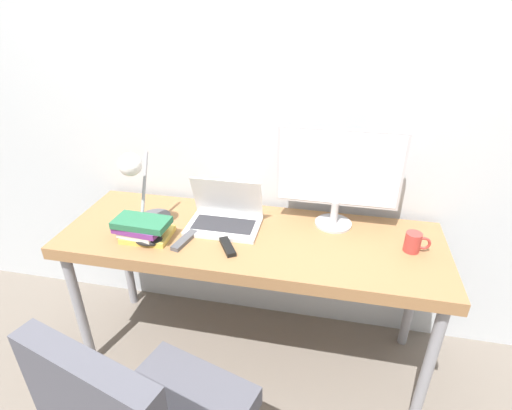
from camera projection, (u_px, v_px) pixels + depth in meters
name	position (u px, v px, depth m)	size (l,w,h in m)	color
ground_plane	(238.00, 397.00, 1.99)	(12.00, 12.00, 0.00)	#70665B
wall_back	(266.00, 104.00, 1.95)	(8.00, 0.05, 2.60)	silver
desk	(250.00, 247.00, 1.92)	(1.79, 0.60, 0.77)	#996B42
laptop	(225.00, 216.00, 1.94)	(0.35, 0.23, 0.24)	silver
monitor	(339.00, 173.00, 1.84)	(0.57, 0.18, 0.48)	#B7B7BC
desk_lamp	(138.00, 181.00, 1.80)	(0.15, 0.29, 0.41)	#4C4C51
book_stack	(143.00, 229.00, 1.83)	(0.26, 0.19, 0.11)	gold
tv_remote	(184.00, 240.00, 1.83)	(0.08, 0.17, 0.02)	#4C4C51
media_remote	(228.00, 247.00, 1.78)	(0.11, 0.14, 0.02)	black
mug	(414.00, 242.00, 1.75)	(0.11, 0.07, 0.09)	#B23833
game_controller	(149.00, 239.00, 1.81)	(0.14, 0.10, 0.04)	black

